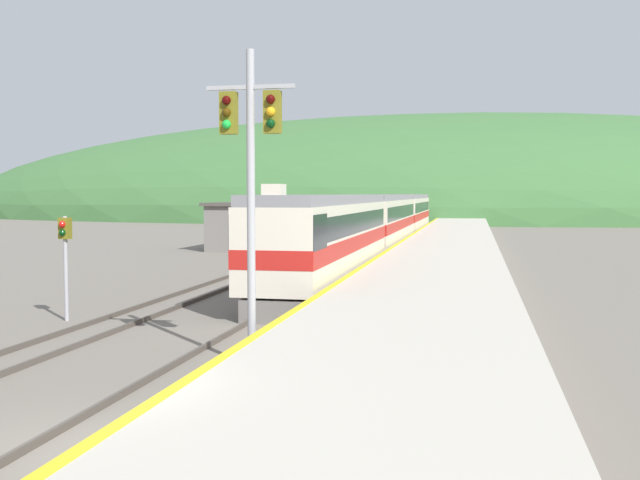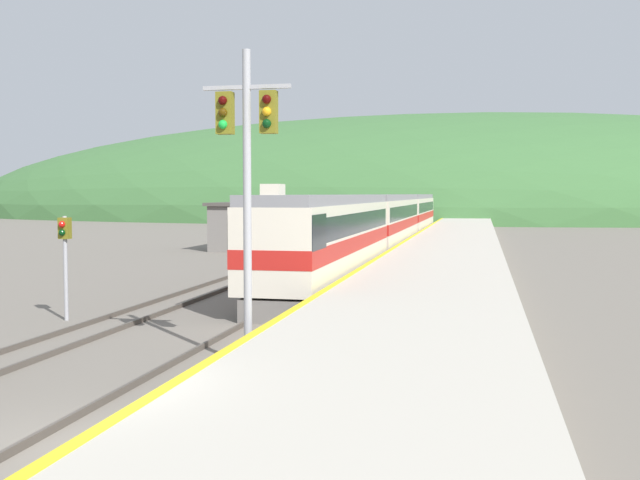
# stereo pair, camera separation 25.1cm
# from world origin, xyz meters

# --- Properties ---
(ground_plane) EXTENTS (500.00, 500.00, 0.00)m
(ground_plane) POSITION_xyz_m (0.00, 0.00, 0.00)
(ground_plane) COLOR slate
(track_main) EXTENTS (1.52, 180.00, 0.16)m
(track_main) POSITION_xyz_m (0.00, 70.00, 0.08)
(track_main) COLOR #4C443D
(track_main) RESTS_ON ground
(track_siding) EXTENTS (1.52, 180.00, 0.16)m
(track_siding) POSITION_xyz_m (-4.96, 70.00, 0.08)
(track_siding) COLOR #4C443D
(track_siding) RESTS_ON ground
(platform) EXTENTS (6.29, 140.00, 1.09)m
(platform) POSITION_xyz_m (4.70, 50.00, 0.54)
(platform) COLOR #BCB5A5
(platform) RESTS_ON ground
(distant_hills) EXTENTS (197.00, 88.65, 37.64)m
(distant_hills) POSITION_xyz_m (0.00, 131.53, 0.00)
(distant_hills) COLOR #3D6B38
(distant_hills) RESTS_ON ground
(station_shed) EXTENTS (6.77, 5.87, 3.60)m
(station_shed) POSITION_xyz_m (-9.68, 42.90, 1.82)
(station_shed) COLOR slate
(station_shed) RESTS_ON ground
(express_train_lead_car) EXTENTS (2.85, 19.28, 4.56)m
(express_train_lead_car) POSITION_xyz_m (0.00, 21.44, 2.30)
(express_train_lead_car) COLOR black
(express_train_lead_car) RESTS_ON ground
(carriage_second) EXTENTS (2.84, 20.14, 4.20)m
(carriage_second) POSITION_xyz_m (0.00, 42.27, 2.28)
(carriage_second) COLOR black
(carriage_second) RESTS_ON ground
(carriage_third) EXTENTS (2.84, 20.14, 4.20)m
(carriage_third) POSITION_xyz_m (0.00, 63.29, 2.28)
(carriage_third) COLOR black
(carriage_third) RESTS_ON ground
(signal_mast_main) EXTENTS (2.20, 0.42, 7.70)m
(signal_mast_main) POSITION_xyz_m (1.10, 6.30, 5.06)
(signal_mast_main) COLOR #9E9EA3
(signal_mast_main) RESTS_ON ground
(signal_post_siding) EXTENTS (0.36, 0.42, 3.50)m
(signal_post_siding) POSITION_xyz_m (-6.89, 11.39, 2.52)
(signal_post_siding) COLOR #9E9EA3
(signal_post_siding) RESTS_ON ground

